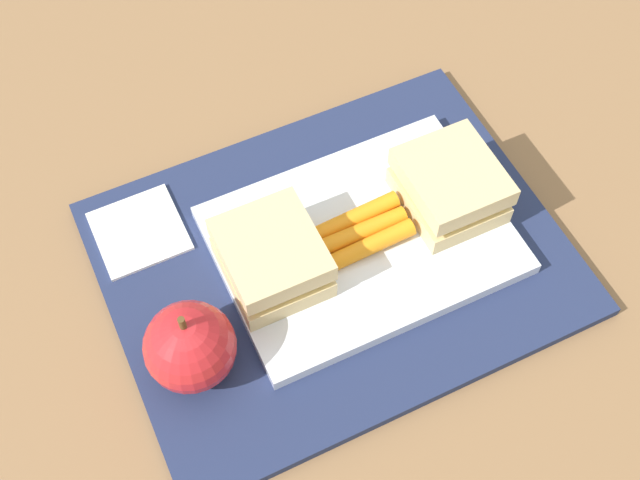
% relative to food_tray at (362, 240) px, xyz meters
% --- Properties ---
extents(ground_plane, '(2.40, 2.40, 0.00)m').
position_rel_food_tray_xyz_m(ground_plane, '(0.03, 0.00, -0.02)').
color(ground_plane, olive).
extents(lunchbag_mat, '(0.36, 0.28, 0.01)m').
position_rel_food_tray_xyz_m(lunchbag_mat, '(0.03, 0.00, -0.01)').
color(lunchbag_mat, navy).
rests_on(lunchbag_mat, ground_plane).
extents(food_tray, '(0.23, 0.17, 0.01)m').
position_rel_food_tray_xyz_m(food_tray, '(0.00, 0.00, 0.00)').
color(food_tray, white).
rests_on(food_tray, lunchbag_mat).
extents(sandwich_half_left, '(0.07, 0.08, 0.04)m').
position_rel_food_tray_xyz_m(sandwich_half_left, '(-0.08, 0.00, 0.03)').
color(sandwich_half_left, '#DBC189').
rests_on(sandwich_half_left, food_tray).
extents(sandwich_half_right, '(0.07, 0.08, 0.04)m').
position_rel_food_tray_xyz_m(sandwich_half_right, '(0.08, 0.00, 0.03)').
color(sandwich_half_right, '#DBC189').
rests_on(sandwich_half_right, food_tray).
extents(carrot_sticks_bundle, '(0.08, 0.04, 0.02)m').
position_rel_food_tray_xyz_m(carrot_sticks_bundle, '(0.00, 0.00, 0.01)').
color(carrot_sticks_bundle, orange).
rests_on(carrot_sticks_bundle, food_tray).
extents(apple, '(0.07, 0.07, 0.08)m').
position_rel_food_tray_xyz_m(apple, '(0.16, 0.04, 0.03)').
color(apple, red).
rests_on(apple, lunchbag_mat).
extents(paper_napkin, '(0.07, 0.07, 0.00)m').
position_rel_food_tray_xyz_m(paper_napkin, '(0.16, -0.09, -0.00)').
color(paper_napkin, white).
rests_on(paper_napkin, lunchbag_mat).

